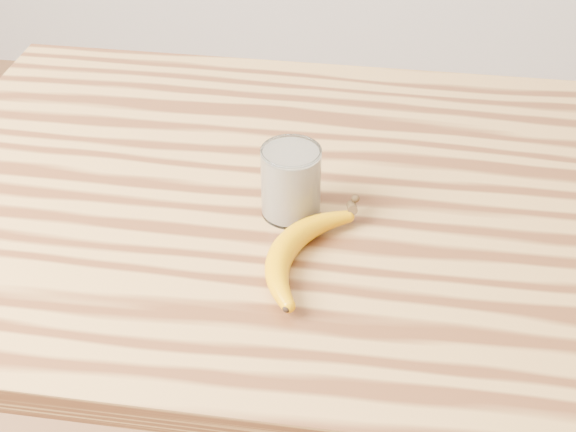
# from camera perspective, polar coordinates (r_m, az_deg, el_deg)

# --- Properties ---
(table) EXTENTS (1.20, 0.80, 0.90)m
(table) POSITION_cam_1_polar(r_m,az_deg,el_deg) (1.21, 2.33, -3.44)
(table) COLOR #A77A3F
(table) RESTS_ON ground
(smoothie_glass) EXTENTS (0.08, 0.08, 0.10)m
(smoothie_glass) POSITION_cam_1_polar(r_m,az_deg,el_deg) (1.07, 0.21, 2.45)
(smoothie_glass) COLOR white
(smoothie_glass) RESTS_ON table
(banana) EXTENTS (0.18, 0.30, 0.03)m
(banana) POSITION_cam_1_polar(r_m,az_deg,el_deg) (1.01, -0.22, -2.25)
(banana) COLOR #CA8500
(banana) RESTS_ON table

